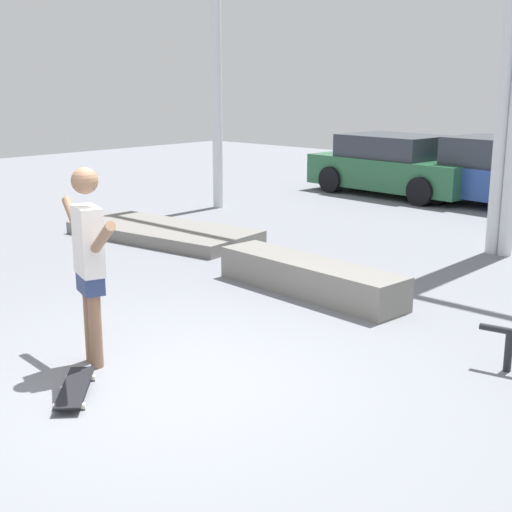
{
  "coord_description": "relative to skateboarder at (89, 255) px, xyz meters",
  "views": [
    {
      "loc": [
        4.34,
        -3.63,
        2.51
      ],
      "look_at": [
        -0.35,
        1.46,
        0.81
      ],
      "focal_mm": 50.0,
      "sensor_mm": 36.0,
      "label": 1
    }
  ],
  "objects": [
    {
      "name": "parked_car_green",
      "position": [
        -3.34,
        10.49,
        -0.38
      ],
      "size": [
        4.08,
        2.21,
        1.33
      ],
      "rotation": [
        0.0,
        0.0,
        -0.08
      ],
      "color": "#28603D",
      "rests_on": "ground_plane"
    },
    {
      "name": "grind_box",
      "position": [
        0.04,
        3.07,
        -0.82
      ],
      "size": [
        2.64,
        0.82,
        0.4
      ],
      "primitive_type": "cube",
      "rotation": [
        0.0,
        0.0,
        -0.08
      ],
      "color": "slate",
      "rests_on": "ground_plane"
    },
    {
      "name": "skateboard",
      "position": [
        0.44,
        -0.5,
        -0.96
      ],
      "size": [
        0.74,
        0.71,
        0.08
      ],
      "rotation": [
        0.0,
        0.0,
        -0.75
      ],
      "color": "black",
      "rests_on": "ground_plane"
    },
    {
      "name": "skateboarder",
      "position": [
        0.0,
        0.0,
        0.0
      ],
      "size": [
        1.42,
        0.57,
        1.8
      ],
      "rotation": [
        0.0,
        0.0,
        -0.34
      ],
      "color": "#8C664C",
      "rests_on": "ground_plane"
    },
    {
      "name": "ground_plane",
      "position": [
        0.86,
        0.15,
        -1.02
      ],
      "size": [
        36.0,
        36.0,
        0.0
      ],
      "primitive_type": "plane",
      "color": "slate"
    },
    {
      "name": "manual_pad",
      "position": [
        -3.66,
        3.9,
        -0.92
      ],
      "size": [
        3.3,
        1.76,
        0.2
      ],
      "primitive_type": "cube",
      "rotation": [
        0.0,
        0.0,
        0.12
      ],
      "color": "slate",
      "rests_on": "ground_plane"
    }
  ]
}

